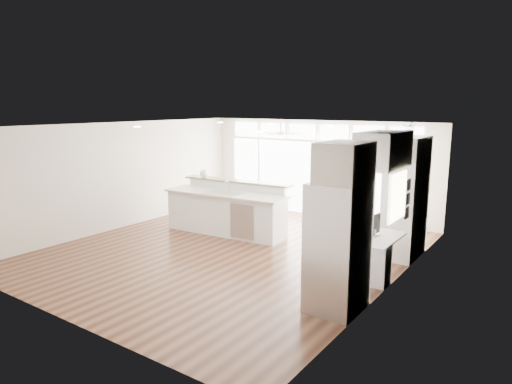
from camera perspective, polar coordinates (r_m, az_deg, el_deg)
The scene contains 24 objects.
floor at distance 10.06m, azimuth -3.09°, elevation -7.33°, with size 7.00×8.00×0.02m, color #3C1E12.
ceiling at distance 9.56m, azimuth -3.26°, elevation 8.29°, with size 7.00×8.00×0.02m, color silver.
wall_back at distance 13.06m, azimuth 7.69°, elevation 2.96°, with size 7.00×0.04×2.70m, color beige.
wall_front at distance 7.09m, azimuth -23.53°, elevation -4.61°, with size 7.00×0.04×2.70m, color beige.
wall_left at distance 12.16m, azimuth -16.30°, elevation 2.03°, with size 0.04×8.00×2.70m, color beige.
wall_right at distance 8.09m, azimuth 16.79°, elevation -2.31°, with size 0.04×8.00×2.70m, color beige.
glass_wall at distance 13.05m, azimuth 7.54°, elevation 1.63°, with size 5.80×0.06×2.08m, color white.
transom_row at distance 12.91m, azimuth 7.68°, elevation 7.47°, with size 5.90×0.06×0.40m, color white.
desk_window at distance 8.34m, azimuth 17.25°, elevation -0.54°, with size 0.04×0.85×0.85m, color white.
ceiling_fan at distance 12.16m, azimuth 3.09°, elevation 7.81°, with size 1.16×1.16×0.32m, color white.
recessed_lights at distance 9.72m, azimuth -2.52°, elevation 8.22°, with size 3.40×3.00×0.02m, color white.
oven_cabinet at distance 9.89m, azimuth 18.22°, elevation -0.63°, with size 0.64×1.20×2.50m, color white.
desk_nook at distance 8.74m, azimuth 14.74°, elevation -7.84°, with size 0.72×1.30×0.76m, color white.
upper_cabinets at distance 8.32m, azimuth 15.66°, elevation 5.09°, with size 0.64×1.30×0.64m, color white.
refrigerator at distance 7.10m, azimuth 10.18°, elevation -6.78°, with size 0.76×0.90×2.00m, color #B7B7BC.
fridge_cabinet at distance 6.80m, azimuth 11.00°, elevation 3.65°, with size 0.64×0.90×0.60m, color white.
framed_photos at distance 8.95m, azimuth 18.41°, elevation -0.83°, with size 0.06×0.22×0.80m, color black.
kitchen_island at distance 11.20m, azimuth -3.79°, elevation -2.04°, with size 3.16×1.19×1.26m, color white.
rug at distance 8.98m, azimuth 9.90°, elevation -9.64°, with size 0.93×0.67×0.01m, color #331910.
office_chair at distance 8.63m, azimuth 11.43°, elevation -7.13°, with size 0.51×0.47×0.99m, color black.
fishbowl at distance 11.93m, azimuth -6.53°, elevation 2.31°, with size 0.22×0.22×0.22m, color silver.
monitor at distance 8.60m, azimuth 14.43°, elevation -4.03°, with size 0.08×0.50×0.42m, color black.
keyboard at distance 8.71m, azimuth 13.32°, elevation -5.16°, with size 0.13×0.34×0.02m, color silver.
potted_plant at distance 9.72m, azimuth 18.70°, elevation 7.31°, with size 0.28×0.31×0.24m, color #2A5424.
Camera 1 is at (5.89, -7.52, 3.14)m, focal length 32.00 mm.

